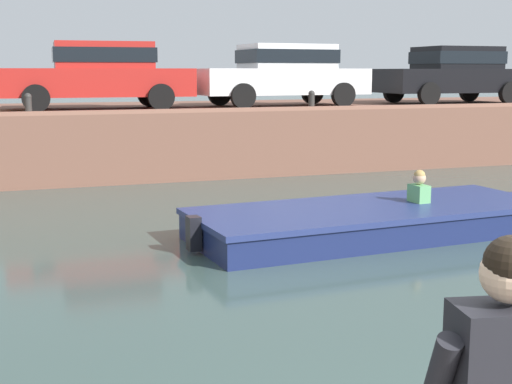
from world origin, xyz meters
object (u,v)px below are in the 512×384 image
Objects in this scene: car_left_inner_red at (99,72)px; mooring_bollard_mid at (28,103)px; car_right_inner_black at (453,72)px; motorboat_passing at (387,219)px; car_centre_white at (283,72)px; mooring_bollard_east at (312,99)px.

mooring_bollard_mid is (-1.66, -1.90, -0.61)m from car_left_inner_red.
car_right_inner_black is at bearing 0.02° from car_left_inner_red.
motorboat_passing is at bearing -68.88° from car_left_inner_red.
car_left_inner_red is 1.03× the size of car_centre_white.
car_left_inner_red is 1.09× the size of car_right_inner_black.
mooring_bollard_east is (1.46, 6.11, 1.50)m from motorboat_passing.
mooring_bollard_east is at bearing -91.03° from car_centre_white.
mooring_bollard_east is (6.21, 0.00, 0.00)m from mooring_bollard_mid.
car_centre_white is at bearing 88.97° from mooring_bollard_east.
car_left_inner_red is 10.01× the size of mooring_bollard_east.
car_left_inner_red and car_centre_white have the same top height.
car_right_inner_black is (9.65, 0.00, -0.00)m from car_left_inner_red.
mooring_bollard_mid is at bearing -131.29° from car_left_inner_red.
car_left_inner_red is at bearing -179.94° from car_centre_white.
car_centre_white is 9.75× the size of mooring_bollard_mid.
motorboat_passing is 6.46m from mooring_bollard_east.
car_right_inner_black is (5.06, -0.00, -0.00)m from car_centre_white.
car_left_inner_red reaches higher than mooring_bollard_east.
mooring_bollard_east is (-5.10, -1.90, -0.61)m from car_right_inner_black.
mooring_bollard_mid is (-6.25, -1.90, -0.61)m from car_centre_white.
motorboat_passing is at bearing -52.09° from mooring_bollard_mid.
car_right_inner_black is 9.21× the size of mooring_bollard_mid.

